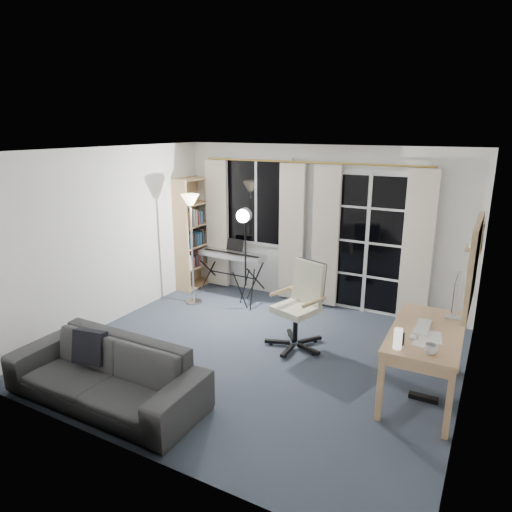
{
  "coord_description": "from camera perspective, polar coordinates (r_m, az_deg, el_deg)",
  "views": [
    {
      "loc": [
        2.35,
        -4.37,
        2.64
      ],
      "look_at": [
        -0.19,
        0.35,
        1.12
      ],
      "focal_mm": 32.0,
      "sensor_mm": 36.0,
      "label": 1
    }
  ],
  "objects": [
    {
      "name": "office_chair",
      "position": [
        5.66,
        5.87,
        -5.13
      ],
      "size": [
        0.74,
        0.74,
        1.07
      ],
      "rotation": [
        0.0,
        0.0,
        -0.32
      ],
      "color": "black",
      "rests_on": "floor"
    },
    {
      "name": "curtains",
      "position": [
        6.9,
        6.46,
        2.76
      ],
      "size": [
        3.6,
        0.07,
        2.13
      ],
      "color": "gold",
      "rests_on": "floor"
    },
    {
      "name": "monitor",
      "position": [
        5.16,
        23.78,
        -4.35
      ],
      "size": [
        0.17,
        0.51,
        0.45
      ],
      "rotation": [
        0.0,
        0.0,
        0.02
      ],
      "color": "silver",
      "rests_on": "desk"
    },
    {
      "name": "desk",
      "position": [
        4.89,
        20.5,
        -9.62
      ],
      "size": [
        0.69,
        1.34,
        0.71
      ],
      "rotation": [
        0.0,
        0.0,
        0.02
      ],
      "color": "tan",
      "rests_on": "floor"
    },
    {
      "name": "torchiere_lamp",
      "position": [
        6.84,
        -8.15,
        4.89
      ],
      "size": [
        0.31,
        0.31,
        1.69
      ],
      "rotation": [
        0.0,
        0.0,
        -0.17
      ],
      "color": "#B2B2B7",
      "rests_on": "floor"
    },
    {
      "name": "floor",
      "position": [
        5.62,
        0.04,
        -12.31
      ],
      "size": [
        4.5,
        4.0,
        0.02
      ],
      "primitive_type": "cube",
      "color": "#373F50",
      "rests_on": "ground"
    },
    {
      "name": "wall_mirror",
      "position": [
        4.16,
        25.51,
        -0.95
      ],
      "size": [
        0.04,
        0.94,
        0.74
      ],
      "color": "tan",
      "rests_on": "floor"
    },
    {
      "name": "french_door",
      "position": [
        6.73,
        13.76,
        1.48
      ],
      "size": [
        1.32,
        0.09,
        2.11
      ],
      "color": "white",
      "rests_on": "floor"
    },
    {
      "name": "window",
      "position": [
        7.28,
        0.13,
        6.81
      ],
      "size": [
        1.2,
        0.08,
        1.4
      ],
      "color": "white",
      "rests_on": "floor"
    },
    {
      "name": "bookshelf",
      "position": [
        7.78,
        -7.66,
        2.6
      ],
      "size": [
        0.32,
        0.87,
        1.86
      ],
      "rotation": [
        0.0,
        0.0,
        -0.03
      ],
      "color": "tan",
      "rests_on": "floor"
    },
    {
      "name": "studio_light",
      "position": [
        6.57,
        -1.47,
        3.61
      ],
      "size": [
        0.32,
        0.32,
        1.56
      ],
      "rotation": [
        0.0,
        0.0,
        0.19
      ],
      "color": "black",
      "rests_on": "floor"
    },
    {
      "name": "wall_shelf",
      "position": [
        5.56,
        25.63,
        1.42
      ],
      "size": [
        0.16,
        0.3,
        0.18
      ],
      "color": "tan",
      "rests_on": "floor"
    },
    {
      "name": "sofa",
      "position": [
        4.82,
        -18.47,
        -12.7
      ],
      "size": [
        2.06,
        0.61,
        0.8
      ],
      "rotation": [
        0.0,
        0.0,
        0.0
      ],
      "color": "#313133",
      "rests_on": "floor"
    },
    {
      "name": "mug",
      "position": [
        4.37,
        21.01,
        -10.68
      ],
      "size": [
        0.12,
        0.09,
        0.12
      ],
      "primitive_type": "imported",
      "rotation": [
        0.0,
        0.0,
        0.02
      ],
      "color": "silver",
      "rests_on": "desk"
    },
    {
      "name": "keyboard_piano",
      "position": [
        7.39,
        -3.0,
        0.02
      ],
      "size": [
        1.16,
        0.58,
        0.83
      ],
      "rotation": [
        0.0,
        0.0,
        -0.03
      ],
      "color": "black",
      "rests_on": "floor"
    },
    {
      "name": "framed_print",
      "position": [
        5.03,
        26.31,
        2.21
      ],
      "size": [
        0.03,
        0.42,
        0.32
      ],
      "color": "tan",
      "rests_on": "floor"
    },
    {
      "name": "desk_clutter",
      "position": [
        4.72,
        19.31,
        -11.32
      ],
      "size": [
        0.41,
        0.81,
        0.9
      ],
      "rotation": [
        0.0,
        0.0,
        0.02
      ],
      "color": "white",
      "rests_on": "desk"
    }
  ]
}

